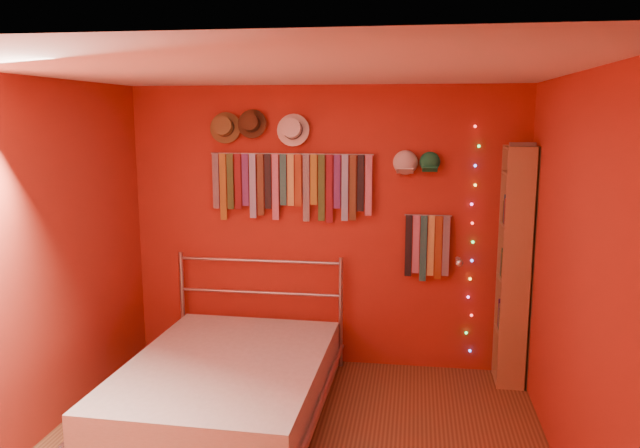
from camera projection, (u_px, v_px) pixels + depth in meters
The scene contains 15 objects.
back_wall at pixel (324, 228), 5.56m from camera, with size 3.50×0.02×2.50m, color maroon.
right_wall at pixel (581, 289), 3.59m from camera, with size 0.02×3.50×2.50m, color maroon.
left_wall at pixel (24, 267), 4.12m from camera, with size 0.02×3.50×2.50m, color maroon.
ceiling at pixel (281, 70), 3.64m from camera, with size 3.50×3.50×0.02m, color white.
tie_rack at pixel (291, 183), 5.47m from camera, with size 1.45×0.03×0.61m.
small_tie_rack at pixel (427, 245), 5.38m from camera, with size 0.40×0.03×0.58m.
fedora_olive at pixel (224, 127), 5.44m from camera, with size 0.28×0.15×0.27m.
fedora_brown at pixel (251, 123), 5.40m from camera, with size 0.26×0.14×0.25m.
fedora_white at pixel (292, 129), 5.36m from camera, with size 0.28×0.15×0.28m.
cap_white at pixel (405, 163), 5.30m from camera, with size 0.19×0.24×0.19m.
cap_green at pixel (430, 162), 5.27m from camera, with size 0.18×0.22×0.18m.
fairy_lights at pixel (472, 242), 5.34m from camera, with size 0.06×0.02×1.99m.
reading_lamp at pixel (459, 262), 5.20m from camera, with size 0.07×0.29×0.09m.
bookshelf at pixel (519, 266), 5.14m from camera, with size 0.25×0.34×2.00m.
bed at pixel (227, 385), 4.70m from camera, with size 1.56×2.09×1.00m.
Camera 1 is at (0.79, -3.66, 2.24)m, focal length 35.00 mm.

